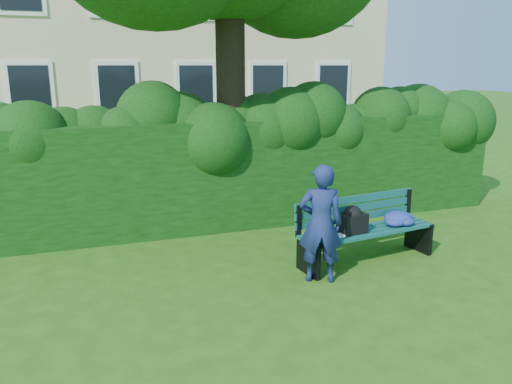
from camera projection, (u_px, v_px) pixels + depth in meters
name	position (u px, v px, depth m)	size (l,w,h in m)	color
ground	(270.00, 271.00, 6.65)	(80.00, 80.00, 0.00)	#245611
hedge	(226.00, 173.00, 8.45)	(10.00, 1.00, 1.80)	black
park_bench	(370.00, 225.00, 6.95)	(2.08, 0.83, 0.89)	#0D4145
man_reading	(321.00, 224.00, 6.20)	(0.55, 0.36, 1.51)	navy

